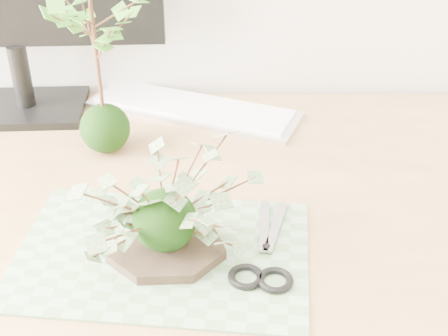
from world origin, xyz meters
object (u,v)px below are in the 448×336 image
Objects in this scene: ivy_kokedama at (163,195)px; desk at (181,232)px; maple_kokedama at (91,10)px; keyboard at (193,108)px.

desk is at bearing 87.71° from ivy_kokedama.
keyboard is (0.15, 0.15, -0.25)m from maple_kokedama.
ivy_kokedama reaches higher than keyboard.
ivy_kokedama reaches higher than desk.
desk is at bearing -42.87° from maple_kokedama.
maple_kokedama is (-0.13, 0.29, 0.15)m from ivy_kokedama.
keyboard is at bearing 44.84° from maple_kokedama.
maple_kokedama reaches higher than desk.
ivy_kokedama is (-0.01, -0.16, 0.19)m from desk.
maple_kokedama is at bearing 137.13° from desk.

